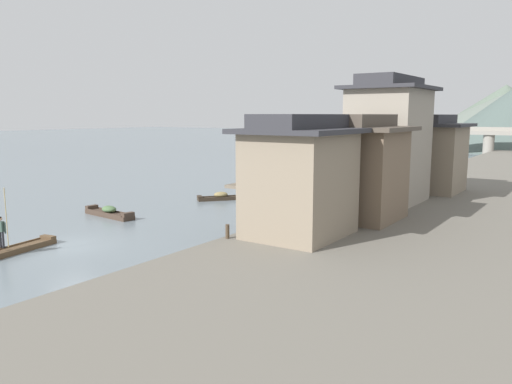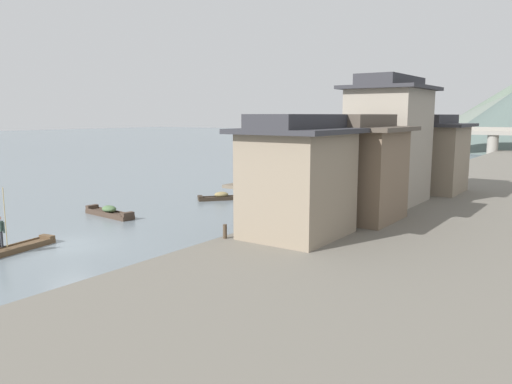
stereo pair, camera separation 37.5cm
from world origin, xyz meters
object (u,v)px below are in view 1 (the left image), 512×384
Objects in this scene: boatman_person at (1,228)px; house_waterfront_nearest at (300,177)px; boat_moored_nearest at (432,162)px; house_waterfront_second at (354,168)px; boat_upstream_distant at (361,191)px; boat_midriver_drifting at (365,182)px; boat_moored_third at (221,197)px; house_waterfront_tall at (388,141)px; stone_bridge at (446,136)px; house_waterfront_narrow at (425,154)px; boat_moored_second at (109,213)px; boat_moored_far at (413,176)px; boat_foreground_poled at (17,249)px; mooring_post_dock_far at (373,186)px; boat_midriver_upstream at (335,201)px; mooring_post_dock_near at (227,231)px; mooring_post_dock_mid at (316,203)px.

house_waterfront_nearest reaches higher than boatman_person.
boatman_person is 0.62× the size of boat_moored_nearest.
house_waterfront_second is at bearing 50.35° from boatman_person.
house_waterfront_nearest is (7.62, -52.25, 3.72)m from boat_moored_nearest.
house_waterfront_nearest is (5.12, -20.35, 3.75)m from boat_upstream_distant.
boat_moored_third is at bearing -109.66° from boat_midriver_drifting.
house_waterfront_tall is 60.45m from stone_bridge.
house_waterfront_narrow is 53.83m from stone_bridge.
boat_upstream_distant is (6.65, 29.44, -1.29)m from boatman_person.
house_waterfront_second reaches higher than boat_moored_nearest.
boat_moored_second is 1.15× the size of boat_moored_far.
boat_moored_third is 14.82m from house_waterfront_second.
house_waterfront_nearest is at bearing -81.71° from boat_moored_nearest.
boat_moored_third is (-1.29, 18.36, 0.10)m from boat_foreground_poled.
boatman_person is at bearing -102.73° from boat_upstream_distant.
boat_moored_third is at bearing -148.16° from mooring_post_dock_far.
boat_moored_nearest is at bearing 98.77° from boat_moored_far.
boat_moored_far is 35.17m from house_waterfront_nearest.
boat_midriver_upstream is 1.48× the size of boat_upstream_distant.
house_waterfront_narrow is (8.31, -33.10, 3.72)m from boat_moored_nearest.
boat_moored_second is 0.54× the size of house_waterfront_tall.
boat_moored_far is at bearing 109.85° from house_waterfront_narrow.
house_waterfront_nearest reaches higher than boat_upstream_distant.
boat_moored_far is (8.31, 24.53, -0.08)m from boat_moored_third.
stone_bridge is at bearing 96.12° from boat_upstream_distant.
mooring_post_dock_near is (2.29, -37.24, 1.06)m from boat_moored_far.
house_waterfront_narrow is 4.87m from mooring_post_dock_far.
boat_moored_nearest is at bearing -81.20° from stone_bridge.
mooring_post_dock_far is at bearing 105.56° from house_waterfront_second.
boat_midriver_upstream is (2.62, -12.56, 0.03)m from boat_midriver_drifting.
boat_moored_second is (-7.67, -51.92, 0.10)m from boat_moored_nearest.
mooring_post_dock_near reaches higher than boat_moored_second.
boat_midriver_drifting is (5.87, 16.45, -0.11)m from boat_moored_third.
boat_foreground_poled is 0.94× the size of boat_moored_second.
house_waterfront_second is (5.35, -28.95, 3.72)m from boat_moored_far.
boat_moored_third is at bearing -128.25° from boat_upstream_distant.
boat_moored_far is 0.65× the size of house_waterfront_second.
house_waterfront_second is 0.72× the size of house_waterfront_tall.
boat_moored_nearest is at bearing 99.83° from house_waterfront_second.
mooring_post_dock_near is 0.86× the size of mooring_post_dock_far.
boat_midriver_drifting is (4.44, 35.63, -1.28)m from boatman_person.
boat_moored_second reaches higher than boat_moored_third.
boat_upstream_distant is 13.84m from mooring_post_dock_mid.
boat_foreground_poled is at bearing -121.73° from mooring_post_dock_mid.
boat_moored_nearest is 6.06× the size of mooring_post_dock_mid.
boat_foreground_poled is 0.75× the size of boat_midriver_upstream.
boat_foreground_poled is 29.41m from boat_upstream_distant.
mooring_post_dock_near is (-2.69, -14.92, -3.95)m from house_waterfront_tall.
house_waterfront_nearest is 7.73m from mooring_post_dock_mid.
house_waterfront_nearest is 0.26× the size of stone_bridge.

